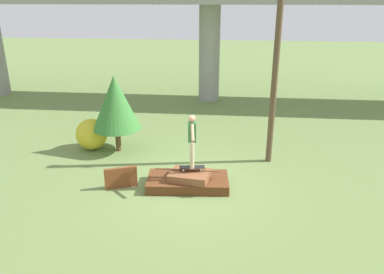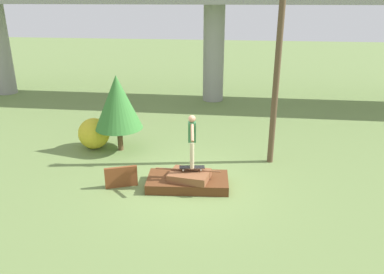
{
  "view_description": "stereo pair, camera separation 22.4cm",
  "coord_description": "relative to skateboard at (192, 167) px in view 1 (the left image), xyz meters",
  "views": [
    {
      "loc": [
        1.16,
        -9.92,
        5.36
      ],
      "look_at": [
        0.13,
        -0.01,
        1.59
      ],
      "focal_mm": 35.0,
      "sensor_mm": 36.0,
      "label": 1
    },
    {
      "loc": [
        1.38,
        -9.89,
        5.36
      ],
      "look_at": [
        0.13,
        -0.01,
        1.59
      ],
      "focal_mm": 35.0,
      "sensor_mm": 36.0,
      "label": 2
    }
  ],
  "objects": [
    {
      "name": "ground_plane",
      "position": [
        -0.13,
        0.01,
        -0.64
      ],
      "size": [
        80.0,
        80.0,
        0.0
      ],
      "primitive_type": "plane",
      "color": "olive"
    },
    {
      "name": "highway_overpass",
      "position": [
        -0.13,
        10.1,
        4.19
      ],
      "size": [
        44.0,
        3.53,
        5.58
      ],
      "color": "gray",
      "rests_on": "ground_plane"
    },
    {
      "name": "scrap_pile",
      "position": [
        -0.12,
        -0.01,
        -0.44
      ],
      "size": [
        2.49,
        1.38,
        0.57
      ],
      "color": "#5B3319",
      "rests_on": "ground_plane"
    },
    {
      "name": "scrap_plank_loose",
      "position": [
        -2.09,
        -0.26,
        -0.32
      ],
      "size": [
        0.93,
        0.44,
        0.64
      ],
      "color": "brown",
      "rests_on": "ground_plane"
    },
    {
      "name": "skater",
      "position": [
        -0.0,
        0.0,
        0.93
      ],
      "size": [
        0.26,
        1.19,
        1.58
      ],
      "color": "#C6B78E",
      "rests_on": "skateboard"
    },
    {
      "name": "skateboard",
      "position": [
        0.0,
        0.0,
        0.0
      ],
      "size": [
        0.77,
        0.33,
        0.09
      ],
      "color": "black",
      "rests_on": "scrap_pile"
    },
    {
      "name": "utility_pole",
      "position": [
        2.44,
        2.15,
        2.74
      ],
      "size": [
        1.3,
        0.2,
        6.52
      ],
      "color": "brown",
      "rests_on": "ground_plane"
    },
    {
      "name": "tree_behind_left",
      "position": [
        -2.99,
        2.52,
        1.18
      ],
      "size": [
        1.71,
        1.71,
        2.8
      ],
      "color": "brown",
      "rests_on": "ground_plane"
    },
    {
      "name": "bush_yellow_flowering",
      "position": [
        -4.0,
        2.59,
        -0.07
      ],
      "size": [
        1.15,
        1.15,
        1.15
      ],
      "color": "gold",
      "rests_on": "ground_plane"
    }
  ]
}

